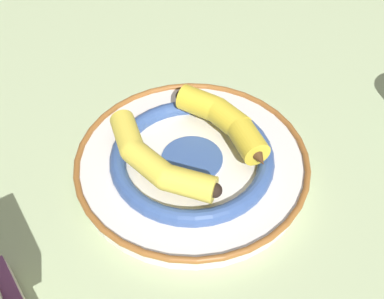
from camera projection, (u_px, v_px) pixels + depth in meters
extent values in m
plane|color=#B2C693|center=(206.00, 192.00, 0.63)|extent=(2.80, 2.80, 0.00)
cylinder|color=white|center=(192.00, 164.00, 0.65)|extent=(0.33, 0.33, 0.02)
torus|color=#385699|center=(192.00, 157.00, 0.64)|extent=(0.24, 0.24, 0.02)
cylinder|color=#385699|center=(192.00, 158.00, 0.65)|extent=(0.09, 0.09, 0.00)
torus|color=#995B28|center=(192.00, 158.00, 0.64)|extent=(0.34, 0.34, 0.01)
cylinder|color=yellow|center=(249.00, 142.00, 0.62)|extent=(0.07, 0.07, 0.04)
cylinder|color=yellow|center=(227.00, 118.00, 0.65)|extent=(0.06, 0.07, 0.04)
cylinder|color=yellow|center=(198.00, 102.00, 0.68)|extent=(0.05, 0.06, 0.04)
sphere|color=yellow|center=(240.00, 129.00, 0.64)|extent=(0.04, 0.04, 0.04)
sphere|color=yellow|center=(214.00, 109.00, 0.67)|extent=(0.04, 0.04, 0.04)
cone|color=#472D19|center=(258.00, 155.00, 0.60)|extent=(0.05, 0.05, 0.03)
sphere|color=black|center=(183.00, 96.00, 0.69)|extent=(0.02, 0.02, 0.02)
cylinder|color=yellow|center=(127.00, 134.00, 0.63)|extent=(0.07, 0.07, 0.04)
cylinder|color=yellow|center=(149.00, 163.00, 0.60)|extent=(0.06, 0.08, 0.04)
cylinder|color=yellow|center=(190.00, 184.00, 0.57)|extent=(0.04, 0.07, 0.04)
sphere|color=yellow|center=(133.00, 150.00, 0.61)|extent=(0.04, 0.04, 0.04)
sphere|color=yellow|center=(166.00, 177.00, 0.58)|extent=(0.04, 0.04, 0.04)
cone|color=#472D19|center=(122.00, 119.00, 0.65)|extent=(0.04, 0.04, 0.03)
sphere|color=black|center=(215.00, 190.00, 0.56)|extent=(0.02, 0.02, 0.02)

